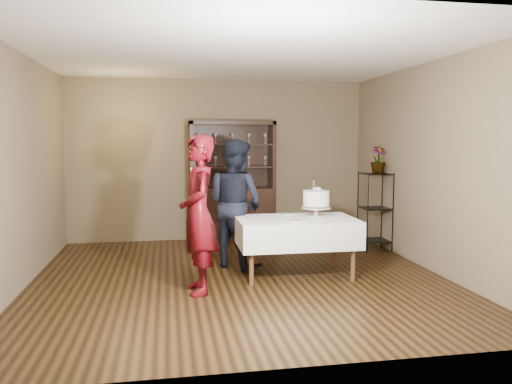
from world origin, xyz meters
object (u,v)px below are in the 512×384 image
(china_hutch, at_px, (232,202))
(woman, at_px, (198,214))
(man, at_px, (235,203))
(potted_plant, at_px, (378,160))
(cake, at_px, (316,200))
(plant_etagere, at_px, (375,208))
(cake_table, at_px, (296,232))

(china_hutch, relative_size, woman, 1.14)
(woman, height_order, man, woman)
(china_hutch, relative_size, potted_plant, 4.84)
(woman, xyz_separation_m, potted_plant, (2.83, 1.68, 0.51))
(man, distance_m, potted_plant, 2.42)
(china_hutch, height_order, woman, china_hutch)
(man, height_order, cake, man)
(plant_etagere, bearing_deg, cake, -138.99)
(cake_table, bearing_deg, potted_plant, 37.53)
(china_hutch, relative_size, man, 1.17)
(cake, bearing_deg, china_hutch, 110.13)
(cake_table, bearing_deg, plant_etagere, 38.22)
(woman, bearing_deg, potted_plant, 115.21)
(woman, bearing_deg, china_hutch, 159.64)
(man, xyz_separation_m, potted_plant, (2.28, 0.61, 0.54))
(plant_etagere, bearing_deg, china_hutch, 153.17)
(plant_etagere, bearing_deg, potted_plant, -31.04)
(plant_etagere, bearing_deg, woman, -148.90)
(china_hutch, height_order, potted_plant, china_hutch)
(cake_table, xyz_separation_m, man, (-0.68, 0.62, 0.30))
(man, relative_size, potted_plant, 4.13)
(china_hutch, xyz_separation_m, potted_plant, (2.10, -1.07, 0.73))
(man, bearing_deg, plant_etagere, -117.39)
(cake, bearing_deg, plant_etagere, 41.01)
(china_hutch, distance_m, cake, 2.33)
(cake, bearing_deg, cake_table, -157.03)
(china_hutch, relative_size, plant_etagere, 1.67)
(china_hutch, bearing_deg, woman, -104.88)
(man, bearing_deg, woman, 109.94)
(china_hutch, bearing_deg, plant_etagere, -26.83)
(plant_etagere, height_order, cake, cake)
(plant_etagere, relative_size, potted_plant, 2.91)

